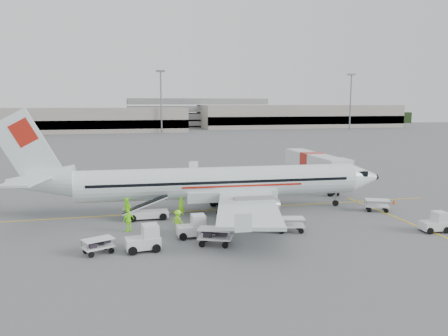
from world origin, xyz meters
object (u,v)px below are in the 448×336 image
at_px(jet_bridge, 312,170).
at_px(tug_aft, 143,238).
at_px(belt_loader, 147,205).
at_px(aircraft, 220,162).
at_px(tug_fore, 434,222).
at_px(tug_mid, 192,226).

height_order(jet_bridge, tug_aft, jet_bridge).
height_order(belt_loader, tug_aft, belt_loader).
distance_m(jet_bridge, tug_aft, 29.48).
xyz_separation_m(aircraft, tug_aft, (-7.89, -9.88, -3.92)).
bearing_deg(jet_bridge, belt_loader, -151.64).
bearing_deg(belt_loader, tug_fore, -22.57).
bearing_deg(tug_aft, tug_fore, -8.37).
height_order(jet_bridge, tug_fore, jet_bridge).
distance_m(jet_bridge, tug_mid, 25.06).
height_order(jet_bridge, belt_loader, jet_bridge).
height_order(tug_mid, tug_aft, tug_aft).
bearing_deg(tug_mid, belt_loader, 115.63).
relative_size(jet_bridge, tug_fore, 7.70).
xyz_separation_m(jet_bridge, tug_fore, (1.20, -20.50, -1.32)).
bearing_deg(tug_aft, tug_mid, 24.92).
relative_size(aircraft, tug_fore, 16.61).
relative_size(aircraft, belt_loader, 7.14).
bearing_deg(belt_loader, tug_aft, -95.36).
bearing_deg(tug_aft, aircraft, 45.05).
bearing_deg(tug_aft, belt_loader, 77.86).
xyz_separation_m(aircraft, tug_mid, (-4.04, -7.54, -3.97)).
bearing_deg(belt_loader, aircraft, 10.62).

